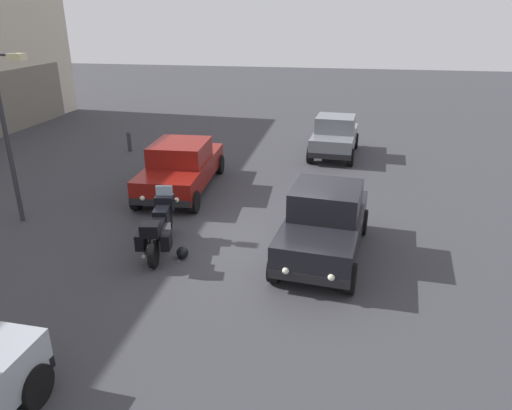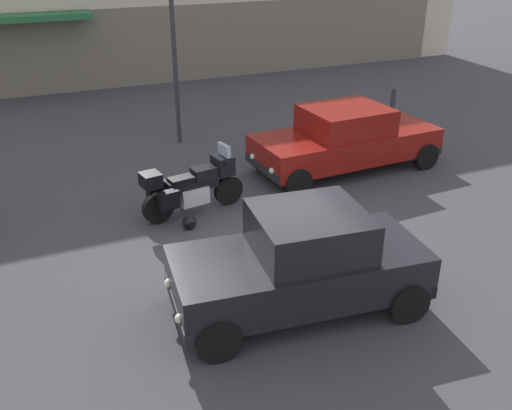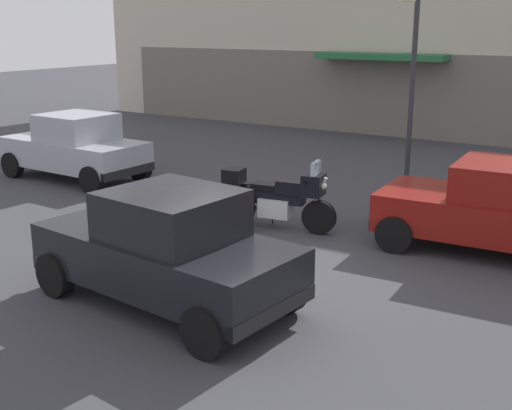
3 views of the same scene
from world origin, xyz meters
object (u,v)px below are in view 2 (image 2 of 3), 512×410
at_px(car_wagon_end, 301,263).
at_px(streetlamp_curbside, 175,42).
at_px(motorcycle, 192,186).
at_px(car_sedan_far, 345,139).
at_px(bollard_curbside, 393,99).
at_px(helmet, 189,222).

height_order(car_wagon_end, streetlamp_curbside, streetlamp_curbside).
bearing_deg(motorcycle, car_sedan_far, 2.19).
bearing_deg(car_sedan_far, bollard_curbside, -140.94).
height_order(helmet, car_wagon_end, car_wagon_end).
bearing_deg(bollard_curbside, helmet, -149.11).
xyz_separation_m(car_sedan_far, car_wagon_end, (-3.62, -4.63, 0.03)).
bearing_deg(car_wagon_end, car_sedan_far, -121.79).
xyz_separation_m(streetlamp_curbside, bollard_curbside, (7.12, 0.20, -2.30)).
distance_m(motorcycle, car_wagon_end, 3.84).
bearing_deg(streetlamp_curbside, bollard_curbside, 1.60).
xyz_separation_m(helmet, car_wagon_end, (0.78, -3.18, 0.67)).
bearing_deg(helmet, bollard_curbside, 30.89).
bearing_deg(car_wagon_end, streetlamp_curbside, -87.42).
bearing_deg(helmet, car_sedan_far, 18.29).
xyz_separation_m(helmet, bollard_curbside, (8.40, 5.03, 0.29)).
distance_m(helmet, streetlamp_curbside, 5.63).
height_order(car_wagon_end, bollard_curbside, car_wagon_end).
relative_size(helmet, car_sedan_far, 0.06).
height_order(motorcycle, car_wagon_end, car_wagon_end).
distance_m(helmet, bollard_curbside, 9.80).
distance_m(car_wagon_end, bollard_curbside, 11.21).
bearing_deg(motorcycle, car_wagon_end, -91.62).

